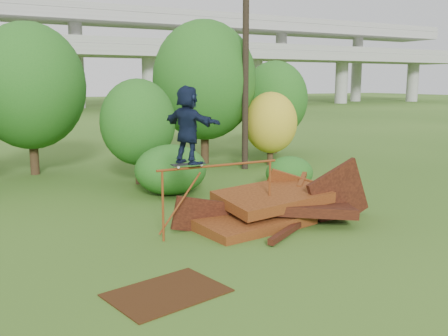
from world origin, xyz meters
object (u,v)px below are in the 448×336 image
skater (188,125)px  utility_pole (246,67)px  scrap_pile (276,207)px  flat_plate (167,293)px

skater → utility_pole: (6.35, 8.00, 1.68)m
utility_pole → scrap_pile: bearing=-114.9°
scrap_pile → skater: (-2.67, -0.04, 2.42)m
scrap_pile → utility_pole: (3.69, 7.96, 4.10)m
scrap_pile → utility_pole: bearing=65.1°
skater → flat_plate: bearing=128.4°
scrap_pile → skater: skater is taller
flat_plate → utility_pole: 14.37m
scrap_pile → flat_plate: (-4.45, -2.99, -0.43)m
flat_plate → utility_pole: size_ratio=0.23×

